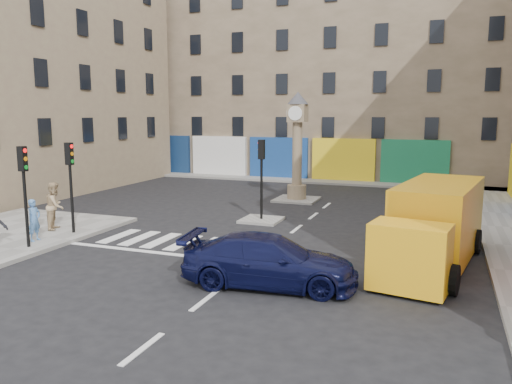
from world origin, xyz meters
The scene contains 15 objects.
ground centered at (0.00, 0.00, 0.00)m, with size 120.00×120.00×0.00m, color black.
sidewalk_right centered at (8.70, 10.00, 0.07)m, with size 2.60×30.00×0.15m, color gray.
sidewalk_far centered at (-4.00, 22.20, 0.07)m, with size 32.00×2.40×0.15m, color gray.
island_near centered at (-2.00, 8.00, 0.06)m, with size 1.80×1.80×0.12m, color gray.
island_far centered at (-2.00, 14.00, 0.06)m, with size 2.40×2.40×0.12m, color gray.
building_far centered at (-4.00, 28.00, 8.50)m, with size 32.00×10.00×17.00m, color #8C775D.
building_left centered at (-19.00, 12.00, 7.50)m, with size 8.00×20.00×15.00m, color #8E7C5D.
traffic_light_left_near centered at (-8.30, 0.20, 2.62)m, with size 0.28×0.22×3.70m.
traffic_light_left_far centered at (-8.30, 2.60, 2.62)m, with size 0.28×0.22×3.70m.
traffic_light_island centered at (-2.00, 8.00, 2.59)m, with size 0.28×0.22×3.70m.
clock_pillar centered at (-2.00, 14.00, 3.55)m, with size 1.20×1.20×6.10m.
navy_sedan centered at (1.24, -0.23, 0.75)m, with size 2.09×5.14×1.49m, color black.
yellow_van centered at (5.67, 3.74, 1.32)m, with size 3.48×7.59×2.66m.
pedestrian_blue centered at (-8.75, 0.99, 0.96)m, with size 0.59×0.39×1.62m, color #5281BD.
pedestrian_tan centered at (-9.40, 2.84, 1.15)m, with size 0.98×0.76×2.01m, color tan.
Camera 1 is at (5.82, -13.55, 5.01)m, focal length 35.00 mm.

